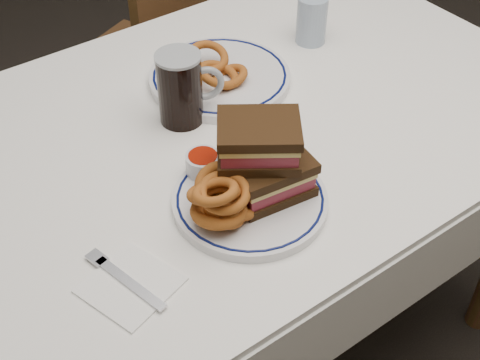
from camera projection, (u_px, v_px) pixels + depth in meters
floor at (247, 334)px, 1.82m from camera, size 6.00×7.00×0.00m
dining_table at (249, 153)px, 1.38m from camera, size 1.27×0.87×0.75m
chair_far at (153, 56)px, 2.01m from camera, size 0.51×0.51×0.84m
main_plate at (250, 200)px, 1.11m from camera, size 0.26×0.26×0.02m
reuben_sandwich at (264, 158)px, 1.08m from camera, size 0.17×0.16×0.14m
onion_rings_main at (220, 202)px, 1.05m from camera, size 0.12×0.12×0.12m
ketchup_ramekin at (203, 162)px, 1.14m from camera, size 0.06×0.06×0.04m
beer_mug at (181, 88)px, 1.25m from camera, size 0.12×0.09×0.14m
water_glass at (312, 20)px, 1.47m from camera, size 0.07×0.07×0.11m
far_plate at (220, 77)px, 1.38m from camera, size 0.29×0.29×0.02m
onion_rings_far at (218, 69)px, 1.35m from camera, size 0.11×0.14×0.07m
napkin_fork at (129, 284)px, 0.99m from camera, size 0.15×0.17×0.01m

